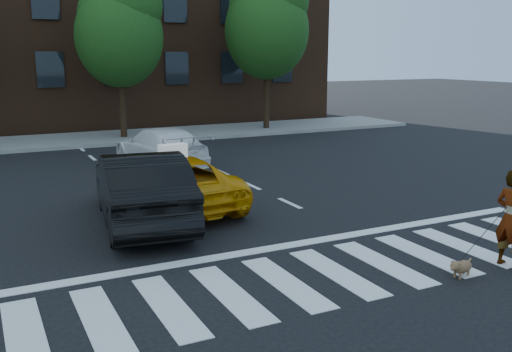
% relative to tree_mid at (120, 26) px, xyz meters
% --- Properties ---
extents(ground, '(120.00, 120.00, 0.00)m').
position_rel_tree_mid_xyz_m(ground, '(-0.53, -17.00, -4.85)').
color(ground, black).
rests_on(ground, ground).
extents(crosswalk, '(13.00, 2.40, 0.01)m').
position_rel_tree_mid_xyz_m(crosswalk, '(-0.53, -17.00, -4.85)').
color(crosswalk, silver).
rests_on(crosswalk, ground).
extents(stop_line, '(12.00, 0.30, 0.01)m').
position_rel_tree_mid_xyz_m(stop_line, '(-0.53, -15.40, -4.85)').
color(stop_line, silver).
rests_on(stop_line, ground).
extents(sidewalk_far, '(30.00, 4.00, 0.15)m').
position_rel_tree_mid_xyz_m(sidewalk_far, '(-0.53, 0.50, -4.78)').
color(sidewalk_far, slate).
rests_on(sidewalk_far, ground).
extents(building, '(26.00, 10.00, 12.00)m').
position_rel_tree_mid_xyz_m(building, '(-0.53, 8.00, 1.15)').
color(building, '#452818').
rests_on(building, ground).
extents(tree_mid, '(3.69, 3.69, 7.10)m').
position_rel_tree_mid_xyz_m(tree_mid, '(0.00, 0.00, 0.00)').
color(tree_mid, black).
rests_on(tree_mid, ground).
extents(tree_right, '(4.00, 4.00, 7.70)m').
position_rel_tree_mid_xyz_m(tree_right, '(7.00, -0.00, 0.41)').
color(tree_right, black).
rests_on(tree_right, ground).
extents(taxi, '(2.58, 4.80, 1.28)m').
position_rel_tree_mid_xyz_m(taxi, '(-1.71, -11.65, -4.21)').
color(taxi, orange).
rests_on(taxi, ground).
extents(black_sedan, '(2.31, 5.03, 1.60)m').
position_rel_tree_mid_xyz_m(black_sedan, '(-2.70, -12.61, -4.05)').
color(black_sedan, black).
rests_on(black_sedan, ground).
extents(white_suv, '(2.31, 4.72, 1.32)m').
position_rel_tree_mid_xyz_m(white_suv, '(-0.40, -6.57, -4.19)').
color(white_suv, white).
rests_on(white_suv, ground).
extents(woman, '(0.48, 0.68, 1.76)m').
position_rel_tree_mid_xyz_m(woman, '(2.35, -18.10, -3.97)').
color(woman, '#999999').
rests_on(woman, ground).
extents(dog, '(0.56, 0.28, 0.32)m').
position_rel_tree_mid_xyz_m(dog, '(1.21, -18.09, -4.67)').
color(dog, olive).
rests_on(dog, ground).
extents(taxi_sign, '(0.68, 0.35, 0.32)m').
position_rel_tree_mid_xyz_m(taxi_sign, '(-1.71, -11.85, -3.41)').
color(taxi_sign, white).
rests_on(taxi_sign, taxi).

